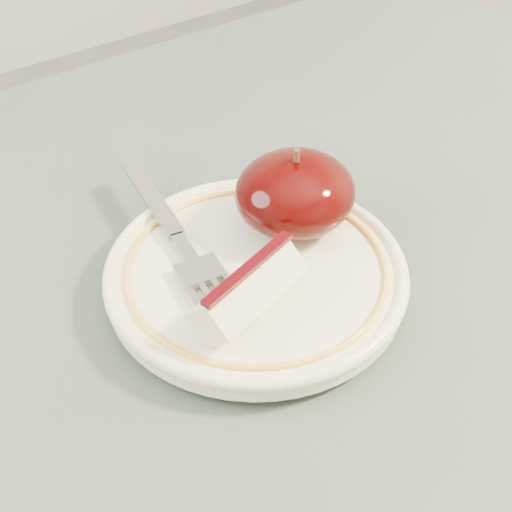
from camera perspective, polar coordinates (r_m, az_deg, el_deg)
table at (r=0.48m, az=9.77°, el=-16.73°), size 0.90×0.90×0.75m
plate at (r=0.44m, az=-0.00°, el=-1.37°), size 0.19×0.19×0.02m
apple_half at (r=0.46m, az=3.15°, el=5.05°), size 0.08×0.07×0.06m
apple_wedge at (r=0.40m, az=-0.57°, el=-2.74°), size 0.08×0.05×0.03m
fork at (r=0.45m, az=-6.29°, el=1.50°), size 0.05×0.18×0.00m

